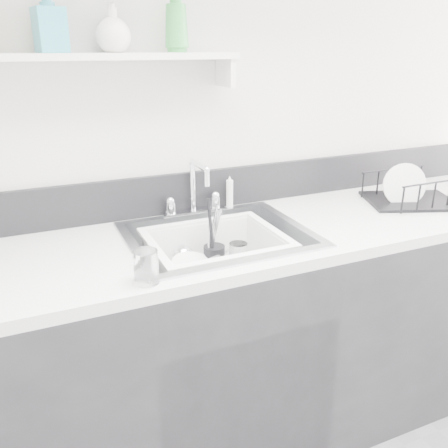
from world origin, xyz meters
name	(u,v)px	position (x,y,z in m)	size (l,w,h in m)	color
counter_run	(219,344)	(0.00, 1.19, 0.46)	(3.20, 0.62, 0.92)	black
backsplash	(189,192)	(0.00, 1.49, 1.00)	(3.20, 0.02, 0.16)	black
sink	(218,258)	(0.00, 1.19, 0.83)	(0.64, 0.52, 0.20)	silver
faucet	(194,200)	(0.00, 1.44, 0.98)	(0.26, 0.18, 0.23)	silver
side_sprayer	(230,192)	(0.16, 1.44, 0.99)	(0.03, 0.03, 0.14)	white
wall_shelf	(91,59)	(-0.35, 1.42, 1.51)	(1.00, 0.16, 0.12)	silver
wash_tub	(216,259)	(-0.02, 1.16, 0.84)	(0.47, 0.38, 0.18)	white
plate_stack	(201,277)	(-0.09, 1.14, 0.79)	(0.24, 0.24, 0.10)	white
utensil_cup	(214,256)	(0.00, 1.22, 0.83)	(0.08, 0.08, 0.27)	black
ladle	(202,264)	(-0.06, 1.21, 0.81)	(0.31, 0.11, 0.09)	silver
tumbler_in_tub	(238,256)	(0.09, 1.21, 0.82)	(0.07, 0.07, 0.10)	white
tumbler_counter	(146,267)	(-0.33, 0.94, 0.97)	(0.07, 0.07, 0.10)	white
dish_rack	(412,188)	(0.91, 1.21, 0.98)	(0.37, 0.28, 0.13)	black
bowl_small	(252,276)	(0.09, 1.10, 0.78)	(0.10, 0.10, 0.03)	white
soap_bottle_b	(49,19)	(-0.47, 1.41, 1.63)	(0.09, 0.09, 0.20)	teal
soap_bottle_c	(113,28)	(-0.27, 1.42, 1.61)	(0.12, 0.12, 0.15)	silver
soap_bottle_d	(176,19)	(-0.06, 1.40, 1.64)	(0.08, 0.08, 0.21)	green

